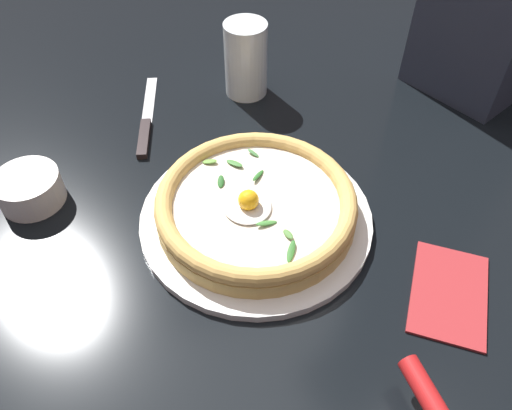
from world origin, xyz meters
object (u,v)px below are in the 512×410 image
pizza (256,205)px  table_knife (146,126)px  side_bowl (30,189)px  folded_napkin (449,292)px  drinking_glass (246,64)px

pizza → table_knife: pizza is taller
pizza → side_bowl: pizza is taller
side_bowl → folded_napkin: (-0.37, -0.45, -0.02)m
folded_napkin → side_bowl: bearing=50.9°
side_bowl → table_knife: size_ratio=0.42×
side_bowl → pizza: bearing=-120.2°
drinking_glass → folded_napkin: drinking_glass is taller
folded_napkin → pizza: bearing=40.1°
side_bowl → drinking_glass: (0.13, -0.39, 0.03)m
table_knife → drinking_glass: drinking_glass is taller
pizza → drinking_glass: drinking_glass is taller
pizza → folded_napkin: pizza is taller
side_bowl → folded_napkin: 0.58m
table_knife → drinking_glass: 0.20m
pizza → side_bowl: bearing=59.8°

